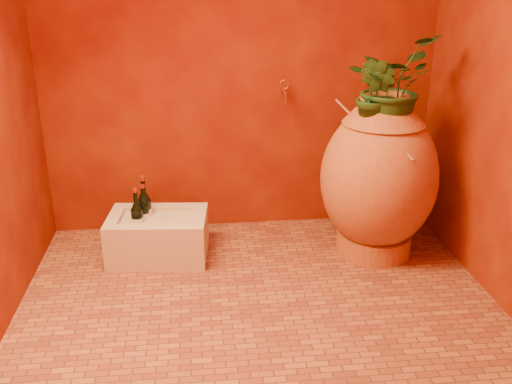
{
  "coord_description": "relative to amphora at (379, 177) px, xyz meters",
  "views": [
    {
      "loc": [
        -0.3,
        -2.59,
        1.64
      ],
      "look_at": [
        0.03,
        0.35,
        0.48
      ],
      "focal_mm": 40.0,
      "sensor_mm": 36.0,
      "label": 1
    }
  ],
  "objects": [
    {
      "name": "stone_basin",
      "position": [
        -1.32,
        0.08,
        -0.36
      ],
      "size": [
        0.62,
        0.45,
        0.27
      ],
      "rotation": [
        0.0,
        0.0,
        -0.1
      ],
      "color": "beige",
      "rests_on": "floor"
    },
    {
      "name": "wall_tap",
      "position": [
        -0.5,
        0.44,
        0.44
      ],
      "size": [
        0.07,
        0.14,
        0.15
      ],
      "color": "#B36C29",
      "rests_on": "wall_back"
    },
    {
      "name": "wall_back",
      "position": [
        -0.77,
        0.52,
        0.76
      ],
      "size": [
        2.5,
        0.02,
        2.5
      ],
      "primitive_type": "cube",
      "color": "#610B05",
      "rests_on": "ground"
    },
    {
      "name": "floor",
      "position": [
        -0.77,
        -0.48,
        -0.49
      ],
      "size": [
        2.5,
        2.5,
        0.0
      ],
      "primitive_type": "plane",
      "color": "#995832",
      "rests_on": "ground"
    },
    {
      "name": "wine_bottle_a",
      "position": [
        -1.39,
        0.14,
        -0.23
      ],
      "size": [
        0.07,
        0.07,
        0.3
      ],
      "color": "black",
      "rests_on": "stone_basin"
    },
    {
      "name": "wine_bottle_c",
      "position": [
        -1.43,
        0.06,
        -0.23
      ],
      "size": [
        0.08,
        0.08,
        0.31
      ],
      "color": "black",
      "rests_on": "stone_basin"
    },
    {
      "name": "plant_side",
      "position": [
        -0.08,
        -0.08,
        0.5
      ],
      "size": [
        0.27,
        0.29,
        0.42
      ],
      "primitive_type": "imported",
      "rotation": [
        0.0,
        0.0,
        -1.11
      ],
      "color": "#193F16",
      "rests_on": "amphora"
    },
    {
      "name": "amphora",
      "position": [
        0.0,
        0.0,
        0.0
      ],
      "size": [
        0.86,
        0.86,
        0.99
      ],
      "rotation": [
        0.0,
        0.0,
        -0.3
      ],
      "color": "#B26732",
      "rests_on": "floor"
    },
    {
      "name": "plant_main",
      "position": [
        0.02,
        -0.0,
        0.55
      ],
      "size": [
        0.65,
        0.65,
        0.54
      ],
      "primitive_type": "imported",
      "rotation": [
        0.0,
        0.0,
        0.77
      ],
      "color": "#193F16",
      "rests_on": "amphora"
    },
    {
      "name": "wine_bottle_b",
      "position": [
        -1.39,
        0.15,
        -0.22
      ],
      "size": [
        0.09,
        0.09,
        0.35
      ],
      "color": "black",
      "rests_on": "stone_basin"
    }
  ]
}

